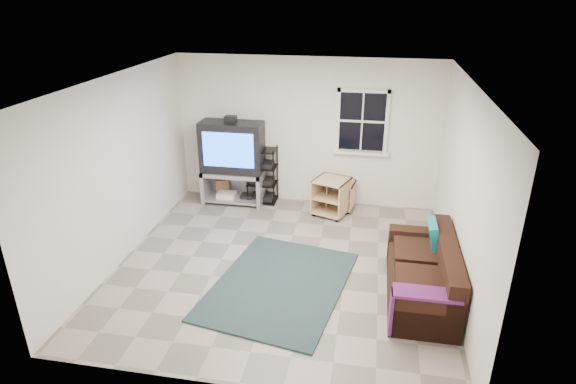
% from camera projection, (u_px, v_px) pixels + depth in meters
% --- Properties ---
extents(room, '(4.60, 4.62, 4.60)m').
position_uv_depth(room, '(362.00, 126.00, 8.16)').
color(room, gray).
rests_on(room, ground).
extents(tv_unit, '(1.10, 0.55, 1.61)m').
position_uv_depth(tv_unit, '(233.00, 156.00, 8.53)').
color(tv_unit, '#95959C').
rests_on(tv_unit, ground).
extents(av_rack, '(0.52, 0.38, 1.05)m').
position_uv_depth(av_rack, '(262.00, 179.00, 8.69)').
color(av_rack, black).
rests_on(av_rack, ground).
extents(side_table_left, '(0.70, 0.70, 0.65)m').
position_uv_depth(side_table_left, '(332.00, 195.00, 8.29)').
color(side_table_left, tan).
rests_on(side_table_left, ground).
extents(side_table_right, '(0.51, 0.51, 0.52)m').
position_uv_depth(side_table_right, '(341.00, 193.00, 8.51)').
color(side_table_right, tan).
rests_on(side_table_right, ground).
extents(sofa, '(0.80, 1.81, 0.83)m').
position_uv_depth(sofa, '(424.00, 276.00, 6.06)').
color(sofa, black).
rests_on(sofa, ground).
extents(shag_rug, '(1.99, 2.48, 0.03)m').
position_uv_depth(shag_rug, '(280.00, 285.00, 6.38)').
color(shag_rug, black).
rests_on(shag_rug, ground).
extents(paper_bag, '(0.29, 0.24, 0.35)m').
position_uv_depth(paper_bag, '(222.00, 188.00, 9.01)').
color(paper_bag, '#9F7247').
rests_on(paper_bag, ground).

